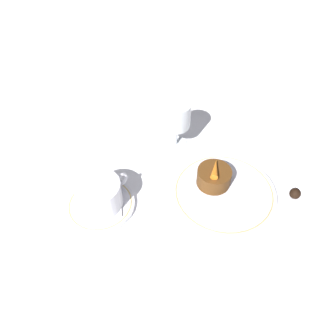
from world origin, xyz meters
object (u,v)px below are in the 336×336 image
(fork, at_px, (272,160))
(wine_glass, at_px, (176,117))
(coffee_cup, at_px, (99,194))
(dessert_cake, at_px, (215,176))
(dinner_plate, at_px, (225,192))

(fork, bearing_deg, wine_glass, 125.01)
(coffee_cup, distance_m, dessert_cake, 0.26)
(wine_glass, relative_size, fork, 0.74)
(fork, relative_size, dessert_cake, 2.26)
(dinner_plate, xyz_separation_m, dessert_cake, (0.00, 0.03, 0.03))
(dinner_plate, relative_size, wine_glass, 1.82)
(dinner_plate, xyz_separation_m, fork, (0.17, -0.01, -0.01))
(dinner_plate, distance_m, fork, 0.17)
(coffee_cup, distance_m, fork, 0.43)
(wine_glass, height_order, fork, wine_glass)
(dessert_cake, bearing_deg, dinner_plate, -91.00)
(dessert_cake, bearing_deg, wine_glass, 80.87)
(wine_glass, xyz_separation_m, fork, (0.14, -0.20, -0.09))
(coffee_cup, height_order, wine_glass, wine_glass)
(dinner_plate, xyz_separation_m, wine_glass, (0.03, 0.20, 0.08))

